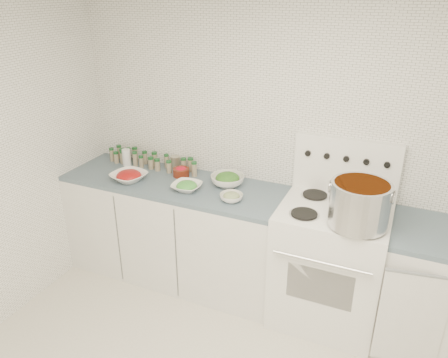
% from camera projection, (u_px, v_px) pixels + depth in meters
% --- Properties ---
extents(room_walls, '(3.54, 3.04, 2.52)m').
position_uv_depth(room_walls, '(194.00, 180.00, 1.98)').
color(room_walls, white).
rests_on(room_walls, ground).
extents(counter_left, '(1.85, 0.62, 0.90)m').
position_uv_depth(counter_left, '(176.00, 229.00, 3.73)').
color(counter_left, white).
rests_on(counter_left, ground).
extents(stove, '(0.76, 0.70, 1.36)m').
position_uv_depth(stove, '(329.00, 261.00, 3.23)').
color(stove, white).
rests_on(stove, ground).
extents(stock_pot, '(0.40, 0.38, 0.29)m').
position_uv_depth(stock_pot, '(360.00, 203.00, 2.77)').
color(stock_pot, silver).
rests_on(stock_pot, stove).
extents(bowl_tomato, '(0.32, 0.32, 0.09)m').
position_uv_depth(bowl_tomato, '(129.00, 176.00, 3.55)').
color(bowl_tomato, white).
rests_on(bowl_tomato, counter_left).
extents(bowl_snowpea, '(0.23, 0.23, 0.08)m').
position_uv_depth(bowl_snowpea, '(187.00, 186.00, 3.39)').
color(bowl_snowpea, white).
rests_on(bowl_snowpea, counter_left).
extents(bowl_broccoli, '(0.29, 0.29, 0.11)m').
position_uv_depth(bowl_broccoli, '(228.00, 179.00, 3.47)').
color(bowl_broccoli, white).
rests_on(bowl_broccoli, counter_left).
extents(bowl_zucchini, '(0.22, 0.22, 0.07)m').
position_uv_depth(bowl_zucchini, '(231.00, 197.00, 3.23)').
color(bowl_zucchini, white).
rests_on(bowl_zucchini, counter_left).
extents(bowl_pepper, '(0.14, 0.14, 0.08)m').
position_uv_depth(bowl_pepper, '(181.00, 171.00, 3.64)').
color(bowl_pepper, '#5B1D0F').
rests_on(bowl_pepper, counter_left).
extents(salt_canister, '(0.08, 0.08, 0.15)m').
position_uv_depth(salt_canister, '(127.00, 157.00, 3.84)').
color(salt_canister, white).
rests_on(salt_canister, counter_left).
extents(tin_can, '(0.09, 0.09, 0.11)m').
position_uv_depth(tin_can, '(175.00, 162.00, 3.79)').
color(tin_can, '#A5A18C').
rests_on(tin_can, counter_left).
extents(spice_cluster, '(0.88, 0.16, 0.14)m').
position_uv_depth(spice_cluster, '(148.00, 160.00, 3.83)').
color(spice_cluster, gray).
rests_on(spice_cluster, counter_left).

